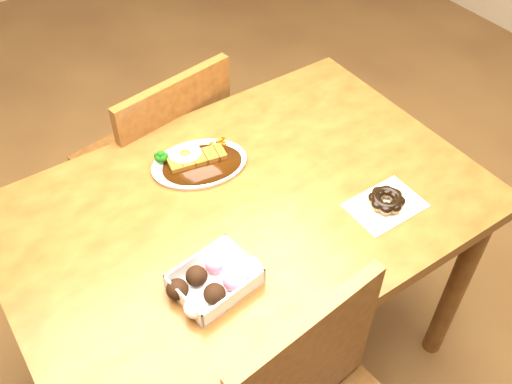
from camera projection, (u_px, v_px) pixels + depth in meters
ground at (248, 351)px, 1.97m from camera, size 6.00×6.00×0.00m
table at (246, 228)px, 1.51m from camera, size 1.20×0.80×0.75m
chair_far at (161, 162)px, 1.94m from camera, size 0.48×0.48×0.87m
katsu_curry_plate at (197, 162)px, 1.52m from camera, size 0.29×0.24×0.05m
donut_box at (214, 280)px, 1.24m from camera, size 0.21×0.16×0.05m
pon_de_ring at (386, 201)px, 1.41m from camera, size 0.19×0.13×0.04m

